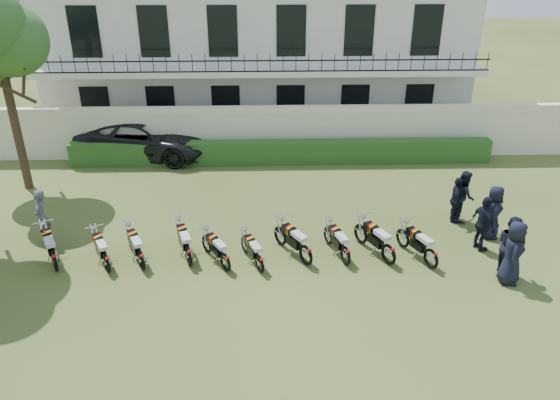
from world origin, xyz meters
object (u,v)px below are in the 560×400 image
(motorcycle_6, at_px, (306,251))
(inspector, at_px, (41,216))
(officer_3, at_px, (493,212))
(motorcycle_5, at_px, (260,260))
(motorcycle_9, at_px, (432,254))
(suv, at_px, (146,138))
(officer_1, at_px, (511,245))
(motorcycle_2, at_px, (141,256))
(motorcycle_8, at_px, (389,250))
(officer_4, at_px, (464,196))
(motorcycle_3, at_px, (188,252))
(motorcycle_0, at_px, (54,257))
(motorcycle_7, at_px, (346,251))
(officer_2, at_px, (483,224))
(officer_0, at_px, (513,253))
(officer_5, at_px, (456,200))
(motorcycle_1, at_px, (106,259))
(motorcycle_4, at_px, (225,258))

(motorcycle_6, relative_size, inspector, 0.99)
(inspector, bearing_deg, officer_3, 82.46)
(motorcycle_5, height_order, officer_3, officer_3)
(motorcycle_9, bearing_deg, suv, 112.68)
(officer_1, bearing_deg, motorcycle_9, 81.45)
(motorcycle_2, height_order, suv, suv)
(motorcycle_8, distance_m, motorcycle_9, 1.24)
(officer_3, distance_m, officer_4, 1.36)
(motorcycle_6, bearing_deg, motorcycle_9, -36.31)
(motorcycle_9, relative_size, officer_1, 1.00)
(motorcycle_3, bearing_deg, motorcycle_0, 163.75)
(motorcycle_9, bearing_deg, motorcycle_8, 144.43)
(motorcycle_7, bearing_deg, officer_2, -7.83)
(motorcycle_2, relative_size, motorcycle_3, 0.93)
(officer_4, bearing_deg, officer_3, -148.70)
(motorcycle_5, relative_size, officer_2, 0.90)
(motorcycle_3, height_order, motorcycle_5, motorcycle_3)
(officer_0, relative_size, officer_4, 1.07)
(motorcycle_8, xyz_separation_m, inspector, (-10.83, 1.74, 0.38))
(motorcycle_9, xyz_separation_m, inspector, (-12.05, 1.98, 0.41))
(suv, bearing_deg, officer_5, -108.17)
(inspector, bearing_deg, motorcycle_9, 73.75)
(motorcycle_5, height_order, officer_4, officer_4)
(motorcycle_6, height_order, motorcycle_8, motorcycle_8)
(motorcycle_2, height_order, officer_3, officer_3)
(motorcycle_1, xyz_separation_m, motorcycle_7, (7.07, 0.20, 0.01))
(motorcycle_4, distance_m, motorcycle_7, 3.59)
(motorcycle_6, relative_size, officer_4, 0.98)
(officer_5, bearing_deg, motorcycle_3, 122.38)
(motorcycle_1, distance_m, officer_2, 11.48)
(officer_0, bearing_deg, officer_2, 24.93)
(officer_4, bearing_deg, motorcycle_5, 121.89)
(motorcycle_9, xyz_separation_m, officer_0, (2.05, -0.72, 0.47))
(officer_2, bearing_deg, motorcycle_6, 84.17)
(motorcycle_8, xyz_separation_m, officer_2, (3.08, 0.80, 0.39))
(motorcycle_0, distance_m, motorcycle_9, 11.12)
(officer_5, bearing_deg, inspector, 110.05)
(motorcycle_1, relative_size, inspector, 0.93)
(motorcycle_8, bearing_deg, officer_3, -3.24)
(motorcycle_4, bearing_deg, officer_4, -10.73)
(motorcycle_3, xyz_separation_m, officer_5, (8.82, 2.56, 0.33))
(motorcycle_6, relative_size, officer_0, 0.92)
(motorcycle_0, xyz_separation_m, officer_3, (13.58, 1.65, 0.41))
(motorcycle_5, xyz_separation_m, officer_5, (6.69, 2.98, 0.38))
(officer_1, xyz_separation_m, officer_3, (0.27, 2.06, -0.01))
(motorcycle_1, bearing_deg, officer_1, -29.70)
(motorcycle_6, height_order, officer_1, officer_1)
(motorcycle_0, distance_m, motorcycle_4, 5.04)
(motorcycle_1, bearing_deg, motorcycle_5, -30.00)
(motorcycle_9, bearing_deg, officer_4, 33.36)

